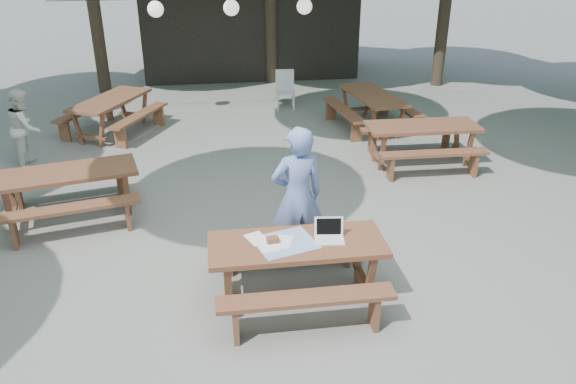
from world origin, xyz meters
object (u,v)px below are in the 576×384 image
Objects in this scene: second_person at (25,127)px; plastic_chair at (285,98)px; woman at (297,196)px; main_picnic_table at (297,269)px; picnic_table_nw at (69,194)px.

second_person is 1.57× the size of plastic_chair.
woman is at bearing -140.30° from second_person.
main_picnic_table is 0.91× the size of picnic_table_nw.
second_person is (-1.17, 2.30, 0.32)m from picnic_table_nw.
plastic_chair reaches higher than picnic_table_nw.
main_picnic_table is 1.41× the size of second_person.
picnic_table_nw is 3.61m from woman.
main_picnic_table is at bearing -93.13° from plastic_chair.
picnic_table_nw is at bearing -123.73° from plastic_chair.
woman is at bearing -92.84° from plastic_chair.
second_person reaches higher than plastic_chair.
second_person is at bearing 104.39° from picnic_table_nw.
second_person reaches higher than main_picnic_table.
main_picnic_table is 7.70m from plastic_chair.
picnic_table_nw is at bearing 140.45° from main_picnic_table.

